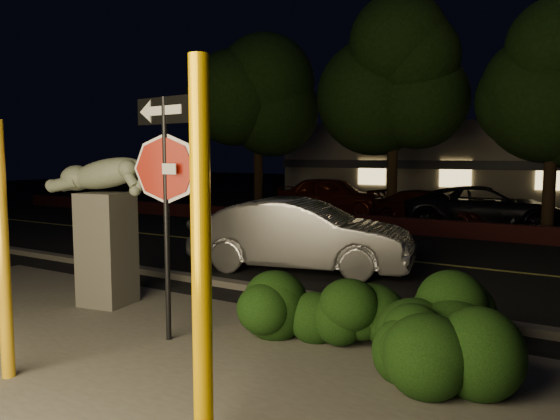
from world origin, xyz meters
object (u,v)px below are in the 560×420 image
Objects in this scene: signpost at (165,169)px; yellow_pole_right at (201,262)px; parked_car_darkred at (431,209)px; yellow_pole_left at (2,252)px; parked_car_red at (333,196)px; silver_sedan at (301,235)px; sculpture at (108,213)px; parked_car_dark at (484,208)px.

yellow_pole_right is at bearing -33.99° from signpost.
yellow_pole_left is at bearing -173.09° from parked_car_darkred.
signpost is 15.74m from parked_car_red.
parked_car_darkred is (0.26, 15.11, -0.80)m from yellow_pole_left.
signpost reaches higher than parked_car_red.
yellow_pole_right is 0.76× the size of parked_car_darkred.
parked_car_red is at bearing 9.29° from silver_sedan.
yellow_pole_right is at bearing -1.56° from yellow_pole_left.
sculpture is 0.53× the size of silver_sedan.
yellow_pole_right is 2.96m from signpost.
signpost is 0.62× the size of parked_car_dark.
yellow_pole_left is 1.14× the size of sculpture.
silver_sedan is 1.09× the size of parked_car_darkred.
silver_sedan is 1.00× the size of parked_car_red.
yellow_pole_right is (2.83, -0.08, 0.20)m from yellow_pole_left.
signpost is (-2.17, 1.91, 0.66)m from yellow_pole_right.
silver_sedan is 8.53m from parked_car_darkred.
silver_sedan is at bearing 61.52° from sculpture.
silver_sedan is (1.34, 3.97, -0.76)m from sculpture.
yellow_pole_left is 2.84m from yellow_pole_right.
signpost is 13.73m from parked_car_dark.
parked_car_red is at bearing 63.49° from parked_car_dark.
signpost reaches higher than parked_car_darkred.
silver_sedan is 9.03m from parked_car_dark.
parked_car_darkred is (4.52, -1.60, -0.17)m from parked_car_red.
signpost reaches higher than yellow_pole_left.
yellow_pole_left is 17.26m from parked_car_red.
parked_car_darkred is (0.28, 8.53, -0.15)m from silver_sedan.
sculpture is 4.26m from silver_sedan.
parked_car_dark is at bearing 82.90° from yellow_pole_left.
yellow_pole_left reaches higher than sculpture.
parked_car_red is (-7.09, 16.79, -0.82)m from yellow_pole_right.
parked_car_red reaches higher than parked_car_dark.
yellow_pole_left is at bearing 178.44° from yellow_pole_right.
yellow_pole_right is at bearing 168.79° from parked_car_dark.
sculpture is (-1.35, 2.61, 0.11)m from yellow_pole_left.
silver_sedan is 0.90× the size of parked_car_dark.
parked_car_dark is at bearing 91.95° from signpost.
parked_car_dark is (6.18, -1.31, -0.08)m from parked_car_red.
parked_car_darkred is (1.62, 12.50, -0.91)m from sculpture.
yellow_pole_left is at bearing -102.47° from signpost.
sculpture is at bearing 151.08° from parked_car_dark.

